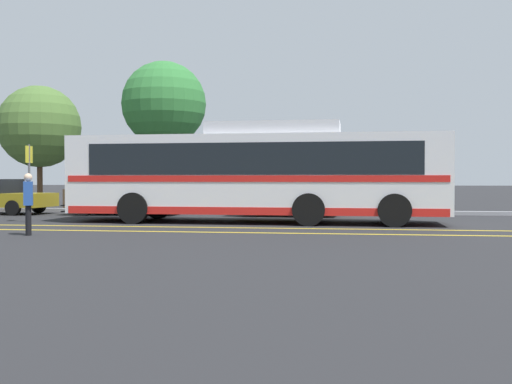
{
  "coord_description": "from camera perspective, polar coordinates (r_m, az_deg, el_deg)",
  "views": [
    {
      "loc": [
        1.42,
        -19.41,
        1.44
      ],
      "look_at": [
        -1.35,
        0.03,
        1.0
      ],
      "focal_mm": 42.0,
      "sensor_mm": 36.0,
      "label": 1
    }
  ],
  "objects": [
    {
      "name": "parked_car_1",
      "position": [
        24.35,
        -12.23,
        -0.29
      ],
      "size": [
        4.45,
        1.97,
        1.57
      ],
      "rotation": [
        0.0,
        0.0,
        1.57
      ],
      "color": "#4C3823",
      "rests_on": "ground_plane"
    },
    {
      "name": "bus_stop_sign",
      "position": [
        21.07,
        -20.79,
        1.68
      ],
      "size": [
        0.07,
        0.4,
        2.57
      ],
      "rotation": [
        0.0,
        0.0,
        1.55
      ],
      "color": "#59595E",
      "rests_on": "ground_plane"
    },
    {
      "name": "tree_1",
      "position": [
        32.89,
        -19.93,
        5.86
      ],
      "size": [
        4.2,
        4.2,
        6.22
      ],
      "color": "#513823",
      "rests_on": "ground_plane"
    },
    {
      "name": "parked_car_2",
      "position": [
        22.96,
        3.12,
        -0.37
      ],
      "size": [
        4.06,
        2.17,
        1.56
      ],
      "rotation": [
        0.0,
        0.0,
        1.49
      ],
      "color": "olive",
      "rests_on": "ground_plane"
    },
    {
      "name": "tree_0",
      "position": [
        30.93,
        -8.76,
        8.29
      ],
      "size": [
        4.26,
        4.26,
        7.37
      ],
      "color": "#513823",
      "rests_on": "ground_plane"
    },
    {
      "name": "pedestrian_0",
      "position": [
        16.26,
        -20.87,
        -0.75
      ],
      "size": [
        0.39,
        0.47,
        1.58
      ],
      "rotation": [
        0.0,
        0.0,
        5.18
      ],
      "color": "black",
      "rests_on": "ground_plane"
    },
    {
      "name": "lane_strip_1",
      "position": [
        16.0,
        -1.9,
        -3.87
      ],
      "size": [
        32.14,
        0.2,
        0.01
      ],
      "primitive_type": "cube",
      "rotation": [
        0.0,
        0.0,
        1.57
      ],
      "color": "gold",
      "rests_on": "ground_plane"
    },
    {
      "name": "lane_strip_0",
      "position": [
        17.52,
        -1.02,
        -3.43
      ],
      "size": [
        32.14,
        0.2,
        0.01
      ],
      "primitive_type": "cube",
      "rotation": [
        0.0,
        0.0,
        1.57
      ],
      "color": "gold",
      "rests_on": "ground_plane"
    },
    {
      "name": "curb_strip",
      "position": [
        24.7,
        1.66,
        -1.89
      ],
      "size": [
        40.14,
        0.36,
        0.15
      ],
      "primitive_type": "cube",
      "color": "#99999E",
      "rests_on": "ground_plane"
    },
    {
      "name": "transit_bus",
      "position": [
        19.63,
        0.06,
        1.85
      ],
      "size": [
        12.51,
        2.93,
        3.25
      ],
      "rotation": [
        0.0,
        0.0,
        1.55
      ],
      "color": "silver",
      "rests_on": "ground_plane"
    },
    {
      "name": "ground_plane",
      "position": [
        19.52,
        3.92,
        -2.95
      ],
      "size": [
        220.0,
        220.0,
        0.0
      ],
      "primitive_type": "plane",
      "color": "#262628"
    }
  ]
}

